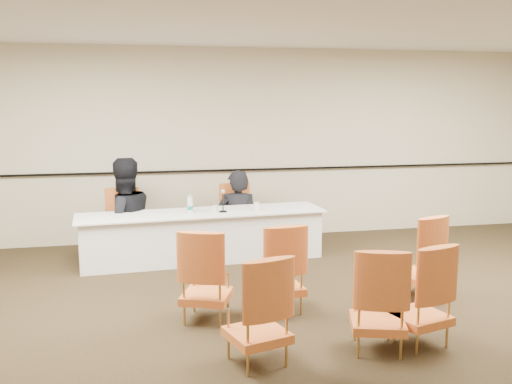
# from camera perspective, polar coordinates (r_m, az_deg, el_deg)

# --- Properties ---
(floor) EXTENTS (10.00, 10.00, 0.00)m
(floor) POSITION_cam_1_polar(r_m,az_deg,el_deg) (5.61, 6.85, -13.91)
(floor) COLOR black
(floor) RESTS_ON ground
(ceiling) EXTENTS (10.00, 10.00, 0.00)m
(ceiling) POSITION_cam_1_polar(r_m,az_deg,el_deg) (5.23, 7.50, 17.99)
(ceiling) COLOR silver
(ceiling) RESTS_ON ground
(wall_back) EXTENTS (10.00, 0.04, 3.00)m
(wall_back) POSITION_cam_1_polar(r_m,az_deg,el_deg) (9.06, -1.17, 4.79)
(wall_back) COLOR beige
(wall_back) RESTS_ON ground
(wall_rail) EXTENTS (9.80, 0.04, 0.03)m
(wall_rail) POSITION_cam_1_polar(r_m,az_deg,el_deg) (9.06, -1.11, 2.25)
(wall_rail) COLOR black
(wall_rail) RESTS_ON wall_back
(panel_table) EXTENTS (3.42, 1.01, 0.68)m
(panel_table) POSITION_cam_1_polar(r_m,az_deg,el_deg) (7.92, -5.36, -4.40)
(panel_table) COLOR silver
(panel_table) RESTS_ON ground
(panelist_main) EXTENTS (0.71, 0.54, 1.73)m
(panelist_main) POSITION_cam_1_polar(r_m,az_deg,el_deg) (8.55, -1.83, -3.54)
(panelist_main) COLOR black
(panelist_main) RESTS_ON ground
(panelist_main_chair) EXTENTS (0.53, 0.53, 0.95)m
(panelist_main_chair) POSITION_cam_1_polar(r_m,az_deg,el_deg) (8.52, -1.83, -2.46)
(panelist_main_chair) COLOR #B84D21
(panelist_main_chair) RESTS_ON ground
(panelist_second) EXTENTS (1.14, 1.03, 1.93)m
(panelist_second) POSITION_cam_1_polar(r_m,az_deg,el_deg) (8.29, -13.09, -3.30)
(panelist_second) COLOR black
(panelist_second) RESTS_ON ground
(panelist_second_chair) EXTENTS (0.53, 0.53, 0.95)m
(panelist_second_chair) POSITION_cam_1_polar(r_m,az_deg,el_deg) (8.29, -13.10, -3.03)
(panelist_second_chair) COLOR #B84D21
(panelist_second_chair) RESTS_ON ground
(papers) EXTENTS (0.36, 0.32, 0.00)m
(papers) POSITION_cam_1_polar(r_m,az_deg,el_deg) (7.85, -2.93, -1.97)
(papers) COLOR white
(papers) RESTS_ON panel_table
(microphone) EXTENTS (0.14, 0.23, 0.30)m
(microphone) POSITION_cam_1_polar(r_m,az_deg,el_deg) (7.78, -3.32, -0.97)
(microphone) COLOR black
(microphone) RESTS_ON panel_table
(water_bottle) EXTENTS (0.09, 0.09, 0.25)m
(water_bottle) POSITION_cam_1_polar(r_m,az_deg,el_deg) (7.78, -6.61, -1.19)
(water_bottle) COLOR #167B76
(water_bottle) RESTS_ON panel_table
(drinking_glass) EXTENTS (0.08, 0.08, 0.10)m
(drinking_glass) POSITION_cam_1_polar(r_m,az_deg,el_deg) (7.80, -4.14, -1.69)
(drinking_glass) COLOR silver
(drinking_glass) RESTS_ON panel_table
(coffee_cup) EXTENTS (0.09, 0.09, 0.12)m
(coffee_cup) POSITION_cam_1_polar(r_m,az_deg,el_deg) (7.90, 0.07, -1.46)
(coffee_cup) COLOR white
(coffee_cup) RESTS_ON panel_table
(aud_chair_front_left) EXTENTS (0.65, 0.65, 0.95)m
(aud_chair_front_left) POSITION_cam_1_polar(r_m,az_deg,el_deg) (5.76, -5.00, -8.20)
(aud_chair_front_left) COLOR #B84D21
(aud_chair_front_left) RESTS_ON ground
(aud_chair_front_mid) EXTENTS (0.54, 0.54, 0.95)m
(aud_chair_front_mid) POSITION_cam_1_polar(r_m,az_deg,el_deg) (5.98, 2.30, -7.53)
(aud_chair_front_mid) COLOR #B84D21
(aud_chair_front_mid) RESTS_ON ground
(aud_chair_front_right) EXTENTS (0.64, 0.64, 0.95)m
(aud_chair_front_right) POSITION_cam_1_polar(r_m,az_deg,el_deg) (6.64, 15.87, -6.18)
(aud_chair_front_right) COLOR #B84D21
(aud_chair_front_right) RESTS_ON ground
(aud_chair_back_left) EXTENTS (0.62, 0.62, 0.95)m
(aud_chair_back_left) POSITION_cam_1_polar(r_m,az_deg,el_deg) (4.84, 0.10, -11.61)
(aud_chair_back_left) COLOR #B84D21
(aud_chair_back_left) RESTS_ON ground
(aud_chair_back_mid) EXTENTS (0.63, 0.63, 0.95)m
(aud_chair_back_mid) POSITION_cam_1_polar(r_m,az_deg,el_deg) (5.19, 12.14, -10.37)
(aud_chair_back_mid) COLOR #B84D21
(aud_chair_back_mid) RESTS_ON ground
(aud_chair_back_right) EXTENTS (0.62, 0.62, 0.95)m
(aud_chair_back_right) POSITION_cam_1_polar(r_m,az_deg,el_deg) (5.40, 16.01, -9.73)
(aud_chair_back_right) COLOR #B84D21
(aud_chair_back_right) RESTS_ON ground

